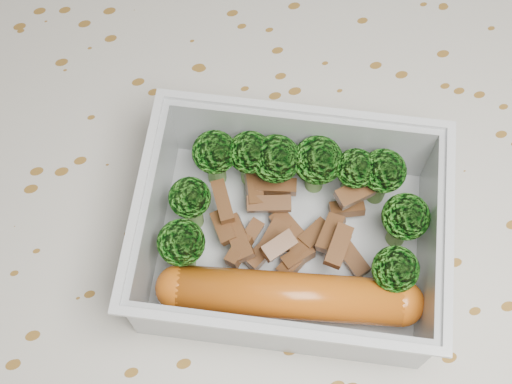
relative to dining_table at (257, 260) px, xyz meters
name	(u,v)px	position (x,y,z in m)	size (l,w,h in m)	color
dining_table	(257,260)	(0.00, 0.00, 0.00)	(1.40, 0.90, 0.75)	brown
tablecloth	(257,237)	(0.00, 0.00, 0.05)	(1.46, 0.96, 0.19)	beige
lunch_container	(289,238)	(0.01, -0.03, 0.11)	(0.23, 0.21, 0.07)	silver
broccoli_florets	(297,189)	(0.03, 0.00, 0.13)	(0.17, 0.14, 0.05)	#608C3F
meat_pile	(290,231)	(0.02, -0.02, 0.11)	(0.11, 0.09, 0.03)	brown
sausage	(289,296)	(0.00, -0.07, 0.12)	(0.16, 0.08, 0.03)	#BD5612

